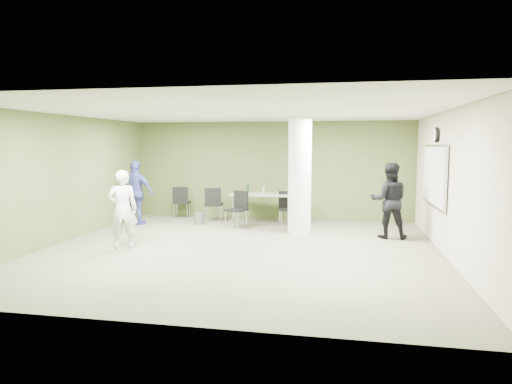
% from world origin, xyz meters
% --- Properties ---
extents(floor, '(8.00, 8.00, 0.00)m').
position_xyz_m(floor, '(0.00, 0.00, 0.00)').
color(floor, '#565644').
rests_on(floor, ground).
extents(ceiling, '(8.00, 8.00, 0.00)m').
position_xyz_m(ceiling, '(0.00, 0.00, 2.80)').
color(ceiling, white).
rests_on(ceiling, wall_back).
extents(wall_back, '(8.00, 2.80, 0.02)m').
position_xyz_m(wall_back, '(0.00, 4.00, 1.40)').
color(wall_back, '#4F5B2B').
rests_on(wall_back, floor).
extents(wall_left, '(0.02, 8.00, 2.80)m').
position_xyz_m(wall_left, '(-4.00, 0.00, 1.40)').
color(wall_left, '#4F5B2B').
rests_on(wall_left, floor).
extents(wall_right_cream, '(0.02, 8.00, 2.80)m').
position_xyz_m(wall_right_cream, '(4.00, 0.00, 1.40)').
color(wall_right_cream, beige).
rests_on(wall_right_cream, floor).
extents(column, '(0.56, 0.56, 2.80)m').
position_xyz_m(column, '(1.00, 2.00, 1.40)').
color(column, silver).
rests_on(column, floor).
extents(whiteboard, '(0.05, 2.30, 1.30)m').
position_xyz_m(whiteboard, '(3.92, 1.20, 1.50)').
color(whiteboard, silver).
rests_on(whiteboard, wall_right_cream).
extents(wall_clock, '(0.06, 0.32, 0.32)m').
position_xyz_m(wall_clock, '(3.92, 1.20, 2.35)').
color(wall_clock, black).
rests_on(wall_clock, wall_right_cream).
extents(folding_table, '(1.75, 0.82, 1.06)m').
position_xyz_m(folding_table, '(-0.11, 3.20, 0.77)').
color(folding_table, '#9B9B95').
rests_on(folding_table, floor).
extents(wastebasket, '(0.26, 0.26, 0.30)m').
position_xyz_m(wastebasket, '(-1.78, 2.71, 0.15)').
color(wastebasket, '#4C4C4C').
rests_on(wastebasket, floor).
extents(chair_back_left, '(0.52, 0.52, 0.93)m').
position_xyz_m(chair_back_left, '(-2.60, 3.56, 0.54)').
color(chair_back_left, black).
rests_on(chair_back_left, floor).
extents(chair_back_right, '(0.54, 0.54, 0.95)m').
position_xyz_m(chair_back_right, '(-1.52, 3.21, 0.56)').
color(chair_back_right, black).
rests_on(chair_back_right, floor).
extents(chair_table_left, '(0.62, 0.62, 0.94)m').
position_xyz_m(chair_table_left, '(-0.65, 2.49, 0.55)').
color(chair_table_left, black).
rests_on(chair_table_left, floor).
extents(chair_table_right, '(0.55, 0.55, 0.90)m').
position_xyz_m(chair_table_right, '(0.57, 3.02, 0.53)').
color(chair_table_right, black).
rests_on(chair_table_right, floor).
extents(woman_white, '(0.71, 0.61, 1.63)m').
position_xyz_m(woman_white, '(-2.43, -0.33, 0.82)').
color(woman_white, silver).
rests_on(woman_white, floor).
extents(man_black, '(0.85, 0.67, 1.74)m').
position_xyz_m(man_black, '(3.08, 1.79, 0.87)').
color(man_black, black).
rests_on(man_black, floor).
extents(man_blue, '(1.06, 0.56, 1.73)m').
position_xyz_m(man_blue, '(-3.40, 2.32, 0.86)').
color(man_blue, '#3B4593').
rests_on(man_blue, floor).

